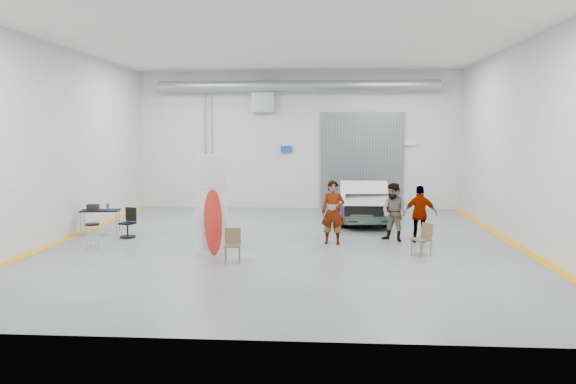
# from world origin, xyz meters

# --- Properties ---
(ground) EXTENTS (16.00, 16.00, 0.00)m
(ground) POSITION_xyz_m (0.00, 0.00, 0.00)
(ground) COLOR slate
(ground) RESTS_ON ground
(room_shell) EXTENTS (14.02, 16.18, 6.01)m
(room_shell) POSITION_xyz_m (0.24, 2.22, 4.08)
(room_shell) COLOR silver
(room_shell) RESTS_ON ground
(sedan_car) EXTENTS (2.26, 4.78, 1.35)m
(sedan_car) POSITION_xyz_m (2.52, 4.26, 0.67)
(sedan_car) COLOR silver
(sedan_car) RESTS_ON ground
(person_a) EXTENTS (0.74, 0.54, 1.91)m
(person_a) POSITION_xyz_m (1.46, -0.04, 0.95)
(person_a) COLOR #91694F
(person_a) RESTS_ON ground
(person_b) EXTENTS (1.10, 1.04, 1.79)m
(person_b) POSITION_xyz_m (3.34, 0.54, 0.89)
(person_b) COLOR slate
(person_b) RESTS_ON ground
(person_c) EXTENTS (1.01, 0.42, 1.73)m
(person_c) POSITION_xyz_m (4.09, 0.40, 0.87)
(person_c) COLOR brown
(person_c) RESTS_ON ground
(surfboard_display) EXTENTS (0.77, 0.45, 2.91)m
(surfboard_display) POSITION_xyz_m (-1.89, -1.78, 1.18)
(surfboard_display) COLOR white
(surfboard_display) RESTS_ON ground
(folding_chair_near) EXTENTS (0.45, 0.47, 0.87)m
(folding_chair_near) POSITION_xyz_m (-1.12, -2.65, 0.27)
(folding_chair_near) COLOR brown
(folding_chair_near) RESTS_ON ground
(folding_chair_far) EXTENTS (0.56, 0.68, 0.89)m
(folding_chair_far) POSITION_xyz_m (3.81, -1.57, 0.28)
(folding_chair_far) COLOR brown
(folding_chair_far) RESTS_ON ground
(shop_stool) EXTENTS (0.40, 0.40, 0.78)m
(shop_stool) POSITION_xyz_m (-5.28, -1.49, 0.39)
(shop_stool) COLOR black
(shop_stool) RESTS_ON ground
(work_table) EXTENTS (1.32, 0.82, 1.01)m
(work_table) POSITION_xyz_m (-6.25, 1.24, 0.78)
(work_table) COLOR gray
(work_table) RESTS_ON ground
(office_chair) EXTENTS (0.51, 0.53, 0.93)m
(office_chair) POSITION_xyz_m (-5.02, 0.59, 0.41)
(office_chair) COLOR black
(office_chair) RESTS_ON ground
(trunk_lid) EXTENTS (1.57, 0.95, 0.04)m
(trunk_lid) POSITION_xyz_m (2.52, 2.19, 1.37)
(trunk_lid) COLOR silver
(trunk_lid) RESTS_ON sedan_car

